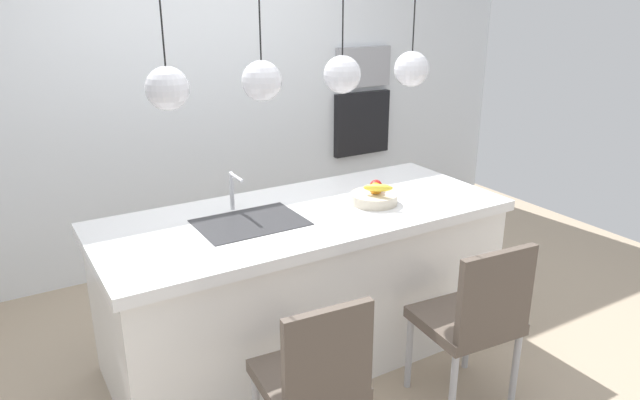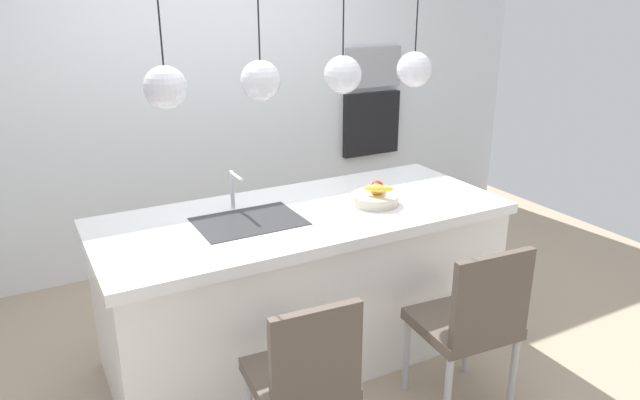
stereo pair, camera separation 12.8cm
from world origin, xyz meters
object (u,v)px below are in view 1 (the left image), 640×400
oven (361,123)px  chair_near (314,378)px  fruit_bowl (375,196)px  chair_middle (474,316)px  microwave (363,67)px

oven → chair_near: oven is taller
fruit_bowl → chair_middle: 0.89m
oven → microwave: bearing=0.0°
chair_near → chair_middle: 0.93m
fruit_bowl → oven: oven is taller
microwave → chair_near: bearing=-128.3°
microwave → oven: size_ratio=0.96×
oven → chair_middle: size_ratio=0.60×
fruit_bowl → chair_middle: size_ratio=0.29×
microwave → oven: bearing=0.0°
microwave → fruit_bowl: bearing=-122.5°
fruit_bowl → oven: size_ratio=0.49×
chair_near → chair_middle: (0.93, -0.00, 0.02)m
fruit_bowl → microwave: size_ratio=0.51×
microwave → chair_middle: size_ratio=0.58×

